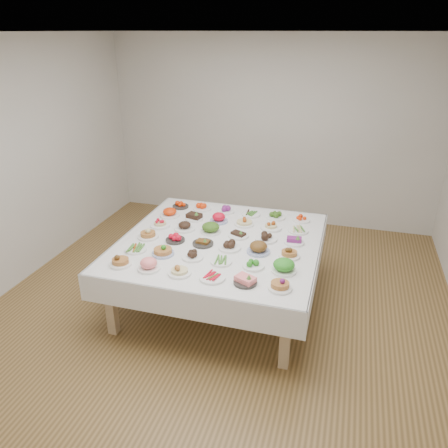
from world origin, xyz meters
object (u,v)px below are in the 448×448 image
(dish_0, at_px, (120,259))
(dish_35, at_px, (301,218))
(dish_18, at_px, (160,222))
(display_table, at_px, (220,246))

(dish_0, height_order, dish_35, dish_0)
(dish_0, xyz_separation_m, dish_18, (-0.01, 0.94, -0.01))
(dish_35, bearing_deg, dish_0, -134.56)
(dish_18, xyz_separation_m, dish_35, (1.53, 0.61, -0.02))
(dish_0, xyz_separation_m, dish_35, (1.53, 1.55, -0.03))
(dish_0, bearing_deg, display_table, 45.60)
(display_table, height_order, dish_35, dish_35)
(display_table, bearing_deg, dish_18, 168.07)
(dish_35, bearing_deg, display_table, -134.71)
(dish_18, relative_size, dish_35, 1.08)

